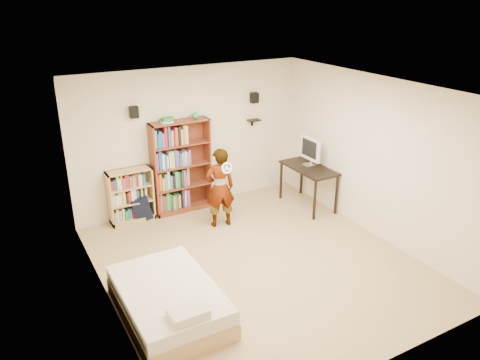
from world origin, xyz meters
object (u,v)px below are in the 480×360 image
object	(u,v)px
low_bookshelf	(131,196)
person	(220,188)
tall_bookshelf	(181,167)
daybed	(168,297)
computer_desk	(308,186)

from	to	relation	value
low_bookshelf	person	world-z (taller)	person
tall_bookshelf	low_bookshelf	world-z (taller)	tall_bookshelf
daybed	person	size ratio (longest dim) A/B	1.23
person	computer_desk	bearing A→B (deg)	-173.34
tall_bookshelf	daybed	bearing A→B (deg)	-116.04
tall_bookshelf	person	size ratio (longest dim) A/B	1.21
tall_bookshelf	computer_desk	distance (m)	2.47
low_bookshelf	tall_bookshelf	bearing A→B (deg)	-0.72
person	low_bookshelf	bearing A→B (deg)	-25.38
low_bookshelf	daybed	bearing A→B (deg)	-97.86
tall_bookshelf	low_bookshelf	bearing A→B (deg)	179.28
tall_bookshelf	computer_desk	bearing A→B (deg)	-24.85
person	daybed	bearing A→B (deg)	57.66
low_bookshelf	daybed	world-z (taller)	low_bookshelf
computer_desk	daybed	size ratio (longest dim) A/B	0.67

